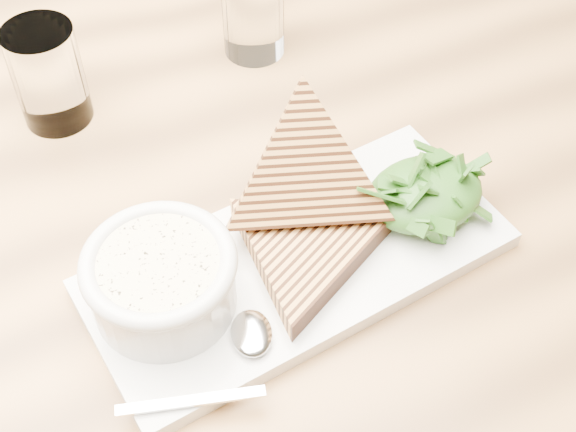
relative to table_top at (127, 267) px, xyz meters
name	(u,v)px	position (x,y,z in m)	size (l,w,h in m)	color
table_top	(127,267)	(0.00, 0.00, 0.00)	(1.30, 0.87, 0.04)	#A9753F
table_leg_br	(423,124)	(0.60, 0.38, -0.39)	(0.06, 0.06, 0.73)	#A9753F
platter	(297,263)	(0.14, -0.08, 0.03)	(0.37, 0.17, 0.02)	silver
soup_bowl	(163,286)	(0.02, -0.08, 0.06)	(0.12, 0.12, 0.05)	silver
soup	(158,265)	(0.02, -0.08, 0.09)	(0.10, 0.10, 0.01)	beige
bowl_rim	(158,263)	(0.02, -0.08, 0.09)	(0.12, 0.12, 0.01)	silver
sandwich_flat	(305,252)	(0.14, -0.08, 0.05)	(0.17, 0.17, 0.02)	#C68742
sandwich_lean	(308,176)	(0.16, -0.04, 0.09)	(0.17, 0.17, 0.09)	#C68742
salad_base	(425,194)	(0.26, -0.08, 0.06)	(0.11, 0.09, 0.04)	#133610
arugula_pile	(426,189)	(0.26, -0.08, 0.06)	(0.11, 0.10, 0.05)	#39701F
spoon_bowl	(252,333)	(0.07, -0.14, 0.04)	(0.03, 0.05, 0.01)	silver
spoon_handle	(191,401)	(0.00, -0.17, 0.04)	(0.11, 0.01, 0.00)	silver
glass_near	(48,76)	(-0.01, 0.20, 0.07)	(0.07, 0.07, 0.11)	white
glass_far	(253,11)	(0.22, 0.22, 0.07)	(0.07, 0.07, 0.10)	white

